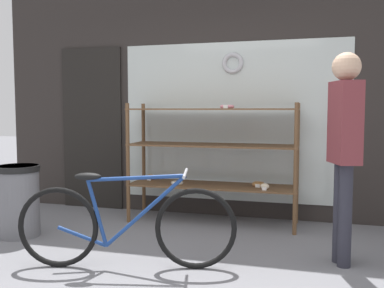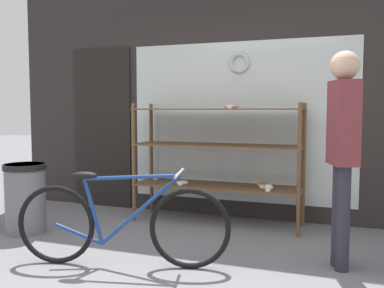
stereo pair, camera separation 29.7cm
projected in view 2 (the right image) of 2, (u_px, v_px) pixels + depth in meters
name	position (u px, v px, depth m)	size (l,w,h in m)	color
storefront_facade	(221.00, 73.00, 5.17)	(5.73, 0.13, 3.60)	#2D2826
display_case	(217.00, 151.00, 4.84)	(1.92, 0.52, 1.37)	brown
bicycle	(121.00, 223.00, 3.53)	(1.76, 0.57, 0.80)	black
pedestrian	(343.00, 141.00, 3.43)	(0.27, 0.36, 1.76)	#282833
trash_bin	(25.00, 196.00, 4.51)	(0.44, 0.44, 0.73)	slate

